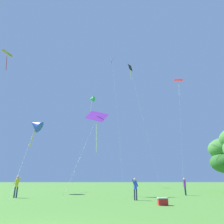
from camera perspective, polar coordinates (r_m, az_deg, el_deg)
The scene contains 11 objects.
kite_black_large at distance 38.25m, azimuth 5.53°, elevation 10.77°, with size 3.44×5.37×22.25m.
kite_pink_low at distance 46.52m, azimuth 0.27°, elevation 12.52°, with size 1.78×8.93×29.13m.
kite_blue_delta at distance 28.47m, azimuth -20.83°, elevation -3.42°, with size 3.12×10.67×9.42m.
kite_purple_streamer at distance 22.69m, azimuth -4.39°, elevation -3.31°, with size 3.48×7.34×9.30m.
kite_red_high at distance 53.55m, azimuth 18.36°, elevation 7.36°, with size 4.83×5.85×26.25m.
kite_green_small at distance 54.51m, azimuth -5.76°, elevation 3.69°, with size 3.86×9.10×23.09m.
kite_yellow_diamond at distance 46.73m, azimuth -27.78°, elevation 13.35°, with size 1.91×10.61×26.89m.
person_with_spool at distance 16.53m, azimuth 6.60°, elevation -20.28°, with size 0.51×0.22×1.59m.
person_near_tree at distance 23.03m, azimuth 19.89°, elevation -18.81°, with size 0.39×0.47×1.66m.
person_foreground_watcher at distance 20.58m, azimuth -25.34°, elevation -18.07°, with size 0.58×0.24×1.79m.
picnic_cooler at distance 13.57m, azimuth 14.16°, elevation -23.31°, with size 0.60×0.40×0.44m.
Camera 1 is at (1.58, -5.33, 1.40)m, focal length 32.30 mm.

